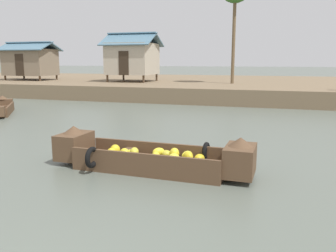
# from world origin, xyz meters

# --- Properties ---
(ground_plane) EXTENTS (300.00, 300.00, 0.00)m
(ground_plane) POSITION_xyz_m (0.00, 10.00, 0.00)
(ground_plane) COLOR #596056
(riverbank_strip) EXTENTS (160.00, 20.00, 1.00)m
(riverbank_strip) POSITION_xyz_m (0.00, 28.57, 0.50)
(riverbank_strip) COLOR #756047
(riverbank_strip) RESTS_ON ground
(banana_boat) EXTENTS (5.03, 1.82, 0.98)m
(banana_boat) POSITION_xyz_m (-0.08, 5.86, 0.35)
(banana_boat) COLOR brown
(banana_boat) RESTS_ON ground
(stilt_house_left) EXTENTS (4.59, 3.24, 3.26)m
(stilt_house_left) POSITION_xyz_m (-17.72, 23.83, 2.59)
(stilt_house_left) COLOR #4C3826
(stilt_house_left) RESTS_ON riverbank_strip
(stilt_house_mid_left) EXTENTS (4.12, 3.90, 3.86)m
(stilt_house_mid_left) POSITION_xyz_m (-8.41, 24.40, 2.87)
(stilt_house_mid_left) COLOR #4C3826
(stilt_house_mid_left) RESTS_ON riverbank_strip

